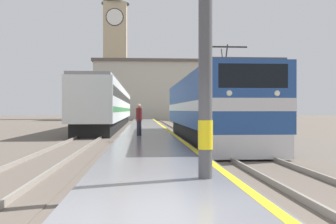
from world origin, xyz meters
name	(u,v)px	position (x,y,z in m)	size (l,w,h in m)	color
ground_plane	(146,129)	(0.00, 30.00, 0.00)	(200.00, 200.00, 0.00)	#60564C
platform	(147,130)	(0.00, 25.00, 0.15)	(3.26, 140.00, 0.31)	slate
rail_track_near	(188,132)	(3.26, 25.00, 0.03)	(2.83, 140.00, 0.16)	#60564C
rail_track_far	(101,132)	(-3.51, 25.00, 0.03)	(2.84, 140.00, 0.16)	#60564C
locomotive_train	(207,108)	(3.26, 16.06, 1.83)	(2.92, 18.09, 4.54)	black
passenger_train	(111,106)	(-3.51, 35.00, 2.14)	(2.92, 35.22, 3.98)	black
person_on_platform	(139,119)	(-0.52, 16.09, 1.23)	(0.34, 0.34, 1.75)	#23232D
clock_tower	(115,47)	(-5.63, 74.50, 14.58)	(5.68, 5.68, 27.33)	tan
station_building	(157,90)	(2.44, 64.57, 5.26)	(22.41, 8.28, 10.46)	#B7B2A3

